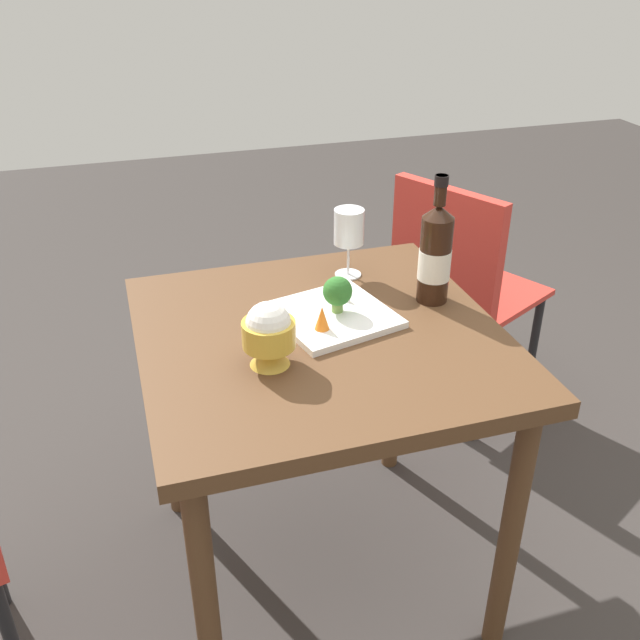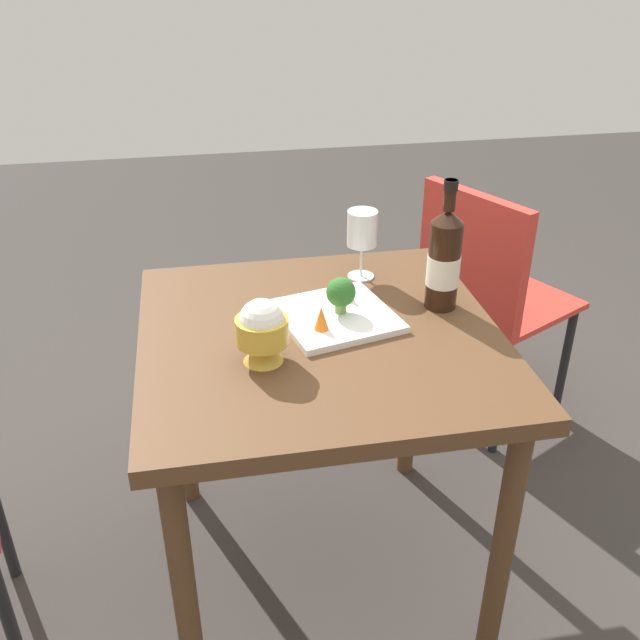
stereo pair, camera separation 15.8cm
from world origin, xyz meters
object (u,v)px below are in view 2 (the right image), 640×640
Objects in this scene: wine_bottle at (444,259)px; wine_glass at (362,230)px; chair_near_window at (484,285)px; carrot_garnish_left at (347,289)px; serving_plate at (335,316)px; carrot_garnish_right at (321,318)px; broccoli_floret at (341,293)px; rice_bowl at (262,330)px.

wine_bottle is 0.24m from wine_glass.
chair_near_window is 0.75m from carrot_garnish_left.
carrot_garnish_left is (-0.06, 0.04, 0.03)m from serving_plate.
carrot_garnish_left is (0.44, -0.55, 0.26)m from chair_near_window.
wine_glass is 0.18m from carrot_garnish_left.
serving_plate is 5.50× the size of carrot_garnish_right.
wine_bottle is (0.49, -0.33, 0.34)m from chair_near_window.
wine_bottle is 3.62× the size of broccoli_floret.
chair_near_window is 0.81m from serving_plate.
rice_bowl is 0.16m from carrot_garnish_right.
chair_near_window reaches higher than broccoli_floret.
carrot_garnish_right is (0.08, -0.30, -0.08)m from wine_bottle.
wine_bottle is 2.19× the size of rice_bowl.
carrot_garnish_right is (0.13, -0.09, 0.00)m from carrot_garnish_left.
chair_near_window is at bearing 121.91° from wine_glass.
chair_near_window reaches higher than carrot_garnish_left.
serving_plate is at bearing 145.30° from carrot_garnish_right.
rice_bowl is 2.59× the size of carrot_garnish_right.
carrot_garnish_left is at bearing 156.22° from broccoli_floret.
carrot_garnish_right is (0.07, -0.06, -0.02)m from broccoli_floret.
chair_near_window is 16.35× the size of carrot_garnish_left.
wine_glass is 0.59× the size of serving_plate.
carrot_garnish_left is at bearing -25.94° from wine_glass.
carrot_garnish_right is (0.27, -0.15, -0.09)m from wine_glass.
wine_glass is at bearing 154.06° from carrot_garnish_left.
wine_glass is at bearing -141.65° from wine_bottle.
wine_bottle is 0.28m from serving_plate.
rice_bowl is (0.16, -0.44, -0.05)m from wine_bottle.
carrot_garnish_right is at bearing -75.36° from chair_near_window.
chair_near_window is 0.66m from wine_glass.
broccoli_floret reaches higher than carrot_garnish_right.
wine_bottle reaches higher than serving_plate.
wine_glass is 0.32m from carrot_garnish_right.
wine_glass is (-0.19, -0.15, 0.01)m from wine_bottle.
carrot_garnish_right is (0.57, -0.63, 0.26)m from chair_near_window.
wine_bottle reaches higher than rice_bowl.
wine_bottle is at bearing 105.33° from carrot_garnish_right.
wine_glass is 3.44× the size of carrot_garnish_left.
carrot_garnish_left is (-0.05, -0.22, -0.08)m from wine_bottle.
serving_plate is at bearing -76.71° from chair_near_window.
rice_bowl is 0.25m from broccoli_floret.
carrot_garnish_right is (0.07, -0.04, 0.04)m from serving_plate.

